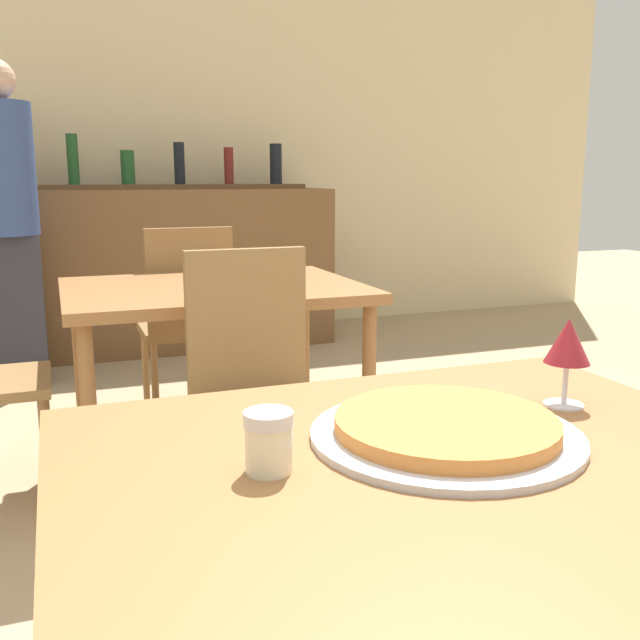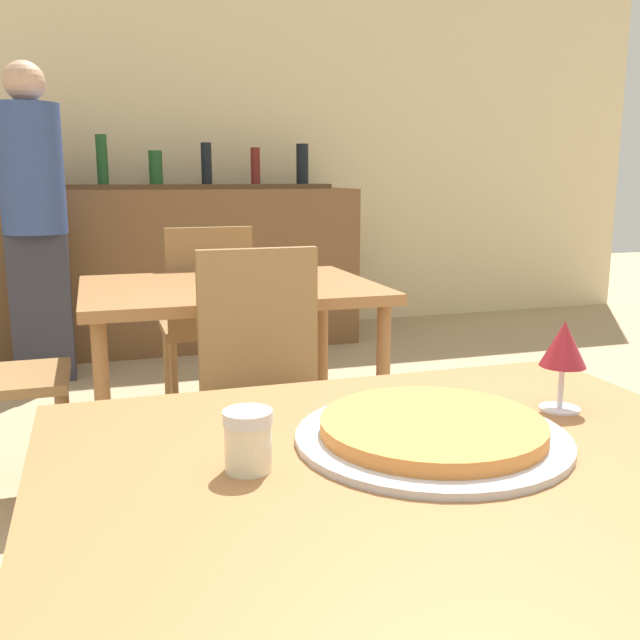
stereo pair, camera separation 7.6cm
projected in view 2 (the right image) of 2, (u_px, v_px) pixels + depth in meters
name	position (u px, v px, depth m)	size (l,w,h in m)	color
wall_back	(150.00, 139.00, 5.03)	(8.00, 0.05, 2.80)	beige
dining_table_near	(416.00, 513.00, 1.04)	(1.07, 0.87, 0.74)	brown
dining_table_far	(230.00, 305.00, 2.70)	(1.08, 0.83, 0.74)	brown
bar_counter	(162.00, 270.00, 4.74)	(2.60, 0.56, 1.06)	brown
bar_back_shelf	(154.00, 177.00, 4.74)	(2.39, 0.24, 0.35)	brown
chair_far_side_front	(266.00, 381.00, 2.18)	(0.40, 0.40, 0.92)	olive
chair_far_side_back	(208.00, 313.00, 3.26)	(0.40, 0.40, 0.92)	olive
pizza_tray	(432.00, 431.00, 1.10)	(0.42, 0.42, 0.04)	#B7B7BC
cheese_shaker	(248.00, 440.00, 0.98)	(0.07, 0.07, 0.09)	beige
person_standing	(34.00, 213.00, 3.90)	(0.34, 0.34, 1.74)	#2D2D38
wine_glass	(564.00, 347.00, 1.23)	(0.08, 0.08, 0.16)	silver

